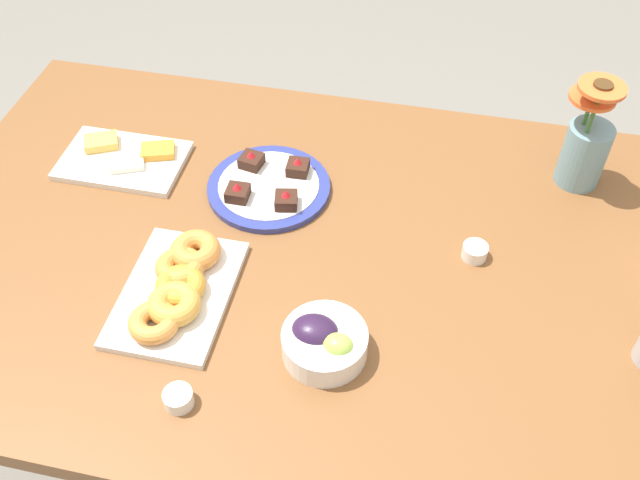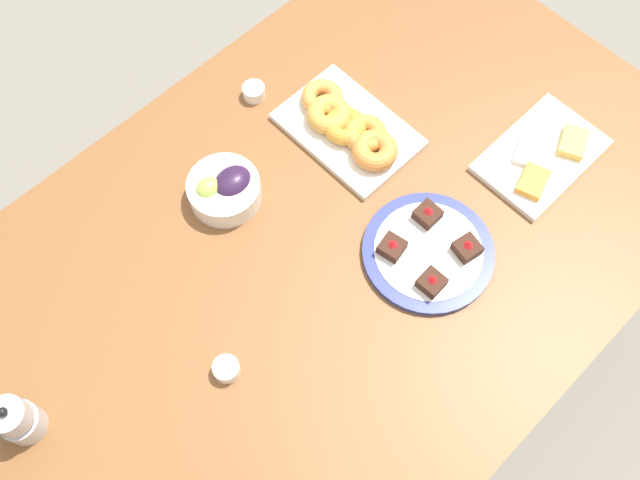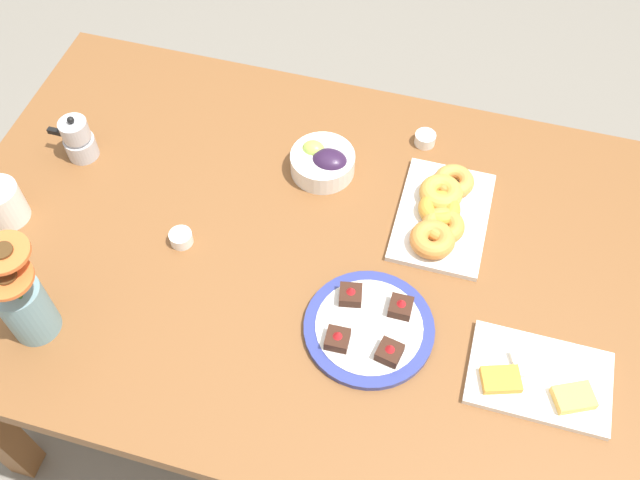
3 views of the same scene
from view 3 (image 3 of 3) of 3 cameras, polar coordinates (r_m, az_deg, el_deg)
name	(u,v)px [view 3 (image 3 of 3)]	position (r m, az deg, el deg)	size (l,w,h in m)	color
ground_plane	(320,391)	(2.14, 0.00, -12.02)	(6.00, 6.00, 0.00)	slate
dining_table	(320,273)	(1.56, 0.00, -2.64)	(1.60, 1.00, 0.74)	brown
coffee_mug	(2,203)	(1.64, -24.10, 2.73)	(0.12, 0.09, 0.09)	white
grape_bowl	(323,162)	(1.59, 0.26, 6.28)	(0.14, 0.14, 0.07)	white
cheese_platter	(539,379)	(1.39, 17.11, -10.56)	(0.26, 0.17, 0.03)	white
croissant_platter	(442,212)	(1.54, 9.72, 2.20)	(0.19, 0.28, 0.05)	white
jam_cup_honey	(181,238)	(1.51, -11.06, 0.19)	(0.05, 0.05, 0.03)	white
jam_cup_berry	(425,138)	(1.68, 8.41, 8.04)	(0.05, 0.05, 0.03)	white
dessert_plate	(369,327)	(1.38, 3.94, -6.97)	(0.25, 0.25, 0.05)	navy
flower_vase	(25,304)	(1.43, -22.56, -4.77)	(0.11, 0.11, 0.25)	#6B939E
moka_pot	(78,139)	(1.70, -18.78, 7.62)	(0.11, 0.07, 0.12)	#B7B7BC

